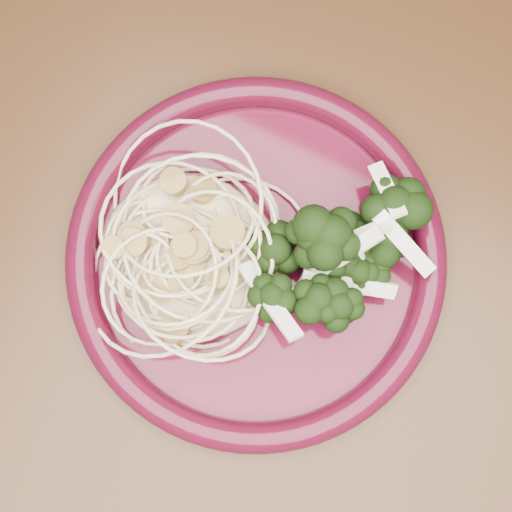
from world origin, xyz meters
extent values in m
plane|color=brown|center=(0.00, 0.00, 0.00)|extent=(3.50, 3.50, 0.00)
cube|color=#472814|center=(0.00, 0.00, 0.73)|extent=(1.20, 0.80, 0.04)
cylinder|color=#4C0A1F|center=(0.09, 0.01, 0.75)|extent=(0.35, 0.35, 0.01)
torus|color=#4C091E|center=(0.09, 0.01, 0.76)|extent=(0.36, 0.36, 0.02)
ellipsoid|color=beige|center=(0.05, -0.01, 0.77)|extent=(0.17, 0.16, 0.03)
ellipsoid|color=black|center=(0.14, 0.03, 0.78)|extent=(0.14, 0.17, 0.05)
camera|label=1|loc=(0.13, -0.07, 1.27)|focal=50.00mm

